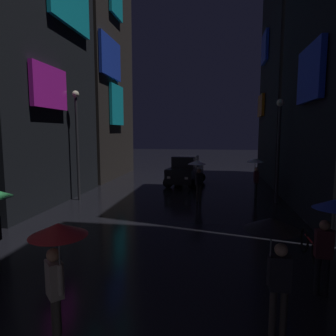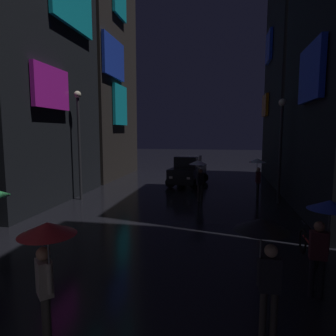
% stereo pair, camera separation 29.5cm
% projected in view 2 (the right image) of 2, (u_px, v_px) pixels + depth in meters
% --- Properties ---
extents(building_left_mid, '(4.25, 8.53, 14.49)m').
position_uv_depth(building_left_mid, '(24.00, 56.00, 14.73)').
color(building_left_mid, black).
rests_on(building_left_mid, ground).
extents(building_left_far, '(4.25, 8.02, 20.97)m').
position_uv_depth(building_left_far, '(96.00, 40.00, 22.88)').
color(building_left_far, '#2D2826').
rests_on(building_left_far, ground).
extents(building_right_far, '(4.25, 7.63, 14.10)m').
position_uv_depth(building_right_far, '(302.00, 80.00, 20.42)').
color(building_right_far, black).
rests_on(building_right_far, ground).
extents(pedestrian_far_right_red, '(0.90, 0.90, 2.12)m').
position_uv_depth(pedestrian_far_right_red, '(46.00, 249.00, 4.75)').
color(pedestrian_far_right_red, '#38332D').
rests_on(pedestrian_far_right_red, ground).
extents(pedestrian_midstreet_left_black, '(0.90, 0.90, 2.12)m').
position_uv_depth(pedestrian_midstreet_left_black, '(264.00, 245.00, 4.94)').
color(pedestrian_midstreet_left_black, '#38332D').
rests_on(pedestrian_midstreet_left_black, ground).
extents(pedestrian_foreground_left_clear, '(0.90, 0.90, 2.12)m').
position_uv_depth(pedestrian_foreground_left_clear, '(199.00, 169.00, 14.96)').
color(pedestrian_foreground_left_clear, '#38332D').
rests_on(pedestrian_foreground_left_clear, ground).
extents(pedestrian_foreground_right_clear, '(0.90, 0.90, 2.12)m').
position_uv_depth(pedestrian_foreground_right_clear, '(258.00, 167.00, 15.78)').
color(pedestrian_foreground_right_clear, black).
rests_on(pedestrian_foreground_right_clear, ground).
extents(pedestrian_midstreet_centre_blue, '(0.90, 0.90, 2.12)m').
position_uv_depth(pedestrian_midstreet_centre_blue, '(326.00, 221.00, 6.23)').
color(pedestrian_midstreet_centre_blue, black).
rests_on(pedestrian_midstreet_centre_blue, ground).
extents(bicycle_parked_at_storefront, '(0.12, 1.82, 0.96)m').
position_uv_depth(bicycle_parked_at_storefront, '(308.00, 247.00, 8.17)').
color(bicycle_parked_at_storefront, black).
rests_on(bicycle_parked_at_storefront, ground).
extents(car_distant, '(2.62, 4.31, 1.92)m').
position_uv_depth(car_distant, '(188.00, 171.00, 19.93)').
color(car_distant, black).
rests_on(car_distant, ground).
extents(streetlamp_right_far, '(0.36, 0.36, 5.10)m').
position_uv_depth(streetlamp_right_far, '(281.00, 138.00, 14.45)').
color(streetlamp_right_far, '#2D2D33').
rests_on(streetlamp_right_far, ground).
extents(streetlamp_left_far, '(0.36, 0.36, 5.57)m').
position_uv_depth(streetlamp_left_far, '(79.00, 133.00, 15.26)').
color(streetlamp_left_far, '#2D2D33').
rests_on(streetlamp_left_far, ground).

